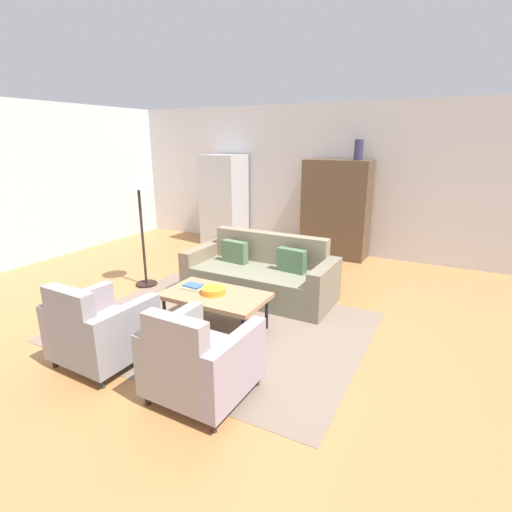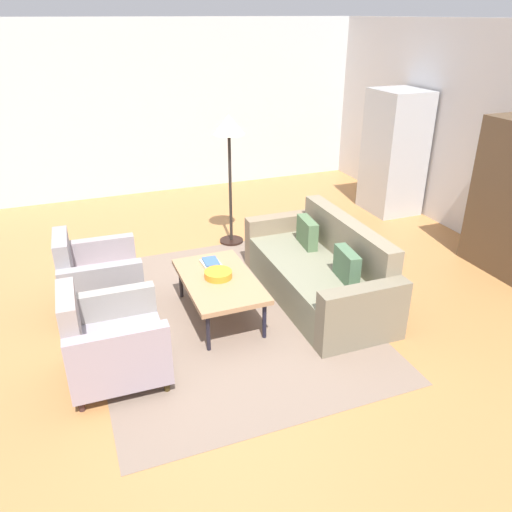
# 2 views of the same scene
# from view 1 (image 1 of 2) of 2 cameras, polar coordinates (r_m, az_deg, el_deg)

# --- Properties ---
(ground_plane) EXTENTS (10.82, 10.82, 0.00)m
(ground_plane) POSITION_cam_1_polar(r_m,az_deg,el_deg) (4.74, -4.11, -10.51)
(ground_plane) COLOR #B17843
(wall_back) EXTENTS (9.02, 0.12, 2.80)m
(wall_back) POSITION_cam_1_polar(r_m,az_deg,el_deg) (7.80, 11.04, 10.77)
(wall_back) COLOR silver
(wall_back) RESTS_ON ground
(area_rug) EXTENTS (3.40, 2.60, 0.01)m
(area_rug) POSITION_cam_1_polar(r_m,az_deg,el_deg) (4.80, -5.48, -10.12)
(area_rug) COLOR #7F6B5B
(area_rug) RESTS_ON ground
(couch) EXTENTS (2.11, 0.92, 0.86)m
(couch) POSITION_cam_1_polar(r_m,az_deg,el_deg) (5.59, 0.81, -2.90)
(couch) COLOR gray
(couch) RESTS_ON ground
(coffee_table) EXTENTS (1.20, 0.70, 0.44)m
(coffee_table) POSITION_cam_1_polar(r_m,az_deg,el_deg) (4.60, -5.96, -5.90)
(coffee_table) COLOR black
(coffee_table) RESTS_ON ground
(armchair_left) EXTENTS (0.83, 0.83, 0.88)m
(armchair_left) POSITION_cam_1_polar(r_m,az_deg,el_deg) (4.21, -21.98, -10.20)
(armchair_left) COLOR #311E15
(armchair_left) RESTS_ON ground
(armchair_right) EXTENTS (0.82, 0.82, 0.88)m
(armchair_right) POSITION_cam_1_polar(r_m,az_deg,el_deg) (3.46, -8.41, -15.17)
(armchair_right) COLOR black
(armchair_right) RESTS_ON ground
(fruit_bowl) EXTENTS (0.28, 0.28, 0.07)m
(fruit_bowl) POSITION_cam_1_polar(r_m,az_deg,el_deg) (4.58, -6.21, -5.01)
(fruit_bowl) COLOR orange
(fruit_bowl) RESTS_ON coffee_table
(book_stack) EXTENTS (0.26, 0.20, 0.05)m
(book_stack) POSITION_cam_1_polar(r_m,az_deg,el_deg) (4.75, -9.06, -4.45)
(book_stack) COLOR beige
(book_stack) RESTS_ON coffee_table
(cabinet) EXTENTS (1.20, 0.51, 1.80)m
(cabinet) POSITION_cam_1_polar(r_m,az_deg,el_deg) (7.48, 11.48, 6.64)
(cabinet) COLOR brown
(cabinet) RESTS_ON ground
(vase_tall) EXTENTS (0.16, 0.16, 0.35)m
(vase_tall) POSITION_cam_1_polar(r_m,az_deg,el_deg) (7.28, 14.69, 14.69)
(vase_tall) COLOR #343256
(vase_tall) RESTS_ON cabinet
(refrigerator) EXTENTS (0.80, 0.73, 1.85)m
(refrigerator) POSITION_cam_1_polar(r_m,az_deg,el_deg) (8.36, -4.65, 8.11)
(refrigerator) COLOR #B7BABF
(refrigerator) RESTS_ON ground
(floor_lamp) EXTENTS (0.40, 0.40, 1.72)m
(floor_lamp) POSITION_cam_1_polar(r_m,az_deg,el_deg) (5.96, -16.68, 9.07)
(floor_lamp) COLOR black
(floor_lamp) RESTS_ON ground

